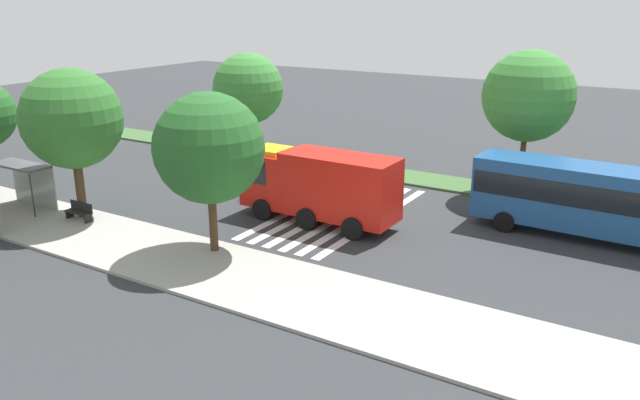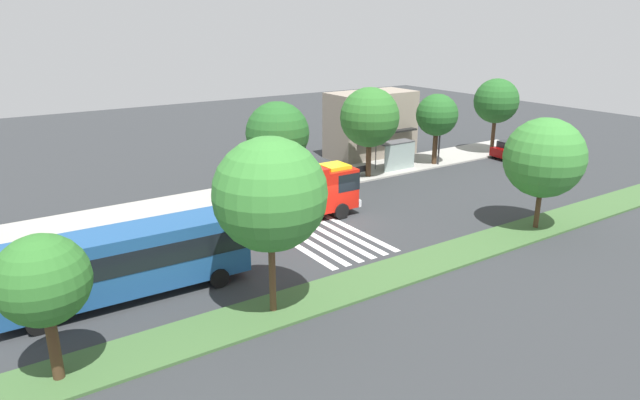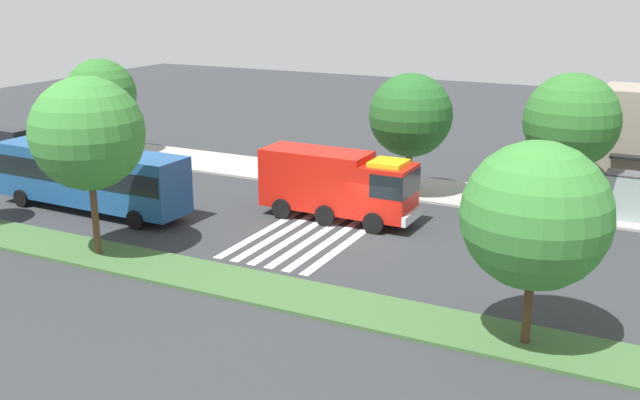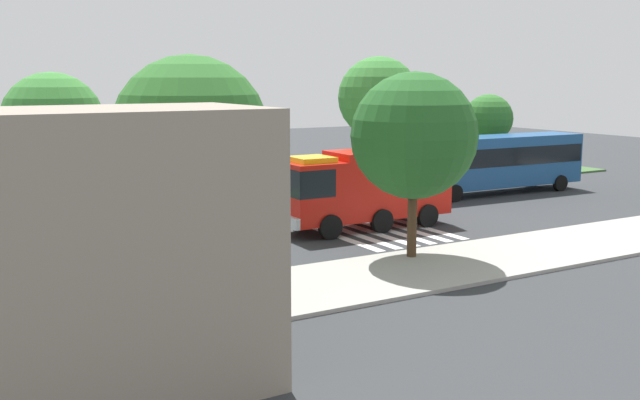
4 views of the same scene
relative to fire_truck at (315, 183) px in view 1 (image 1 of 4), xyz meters
name	(u,v)px [view 1 (image 1 of 4)]	position (x,y,z in m)	size (l,w,h in m)	color
ground_plane	(297,205)	(2.29, -1.73, -2.05)	(120.00, 120.00, 0.00)	#2D3033
sidewalk	(180,260)	(2.29, 7.49, -1.98)	(60.00, 5.07, 0.14)	#9E9B93
median_strip	(365,171)	(2.29, -9.92, -1.98)	(60.00, 3.00, 0.14)	#3D6033
crosswalk	(338,213)	(-0.40, -1.73, -2.04)	(4.95, 12.03, 0.01)	silver
fire_truck	(315,183)	(0.00, 0.00, 0.00)	(8.52, 2.84, 3.66)	red
transit_bus	(605,199)	(-12.91, -4.74, 0.03)	(12.00, 3.08, 3.51)	navy
bus_stop_shelter	(27,176)	(14.18, 6.40, -0.16)	(3.50, 1.40, 2.46)	#4C4C51
bench_near_shelter	(79,211)	(10.18, 6.40, -1.46)	(1.60, 0.50, 0.90)	black
sidewalk_tree_west	(209,148)	(1.62, 5.95, 2.78)	(4.83, 4.83, 7.12)	#47301E
sidewalk_tree_center	(72,119)	(10.50, 5.95, 3.18)	(5.00, 5.00, 7.61)	#47301E
median_tree_west	(528,96)	(-7.76, -9.92, 3.72)	(5.08, 5.08, 8.18)	#513823
median_tree_center	(248,89)	(11.79, -9.92, 2.72)	(5.04, 5.04, 7.16)	#47301E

